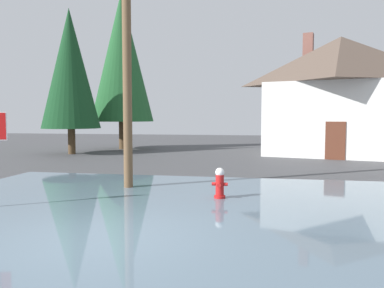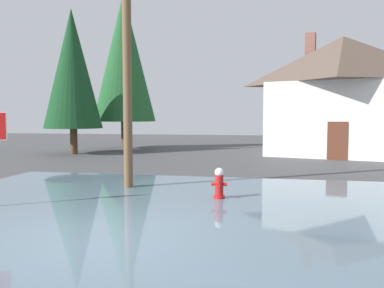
# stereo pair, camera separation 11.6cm
# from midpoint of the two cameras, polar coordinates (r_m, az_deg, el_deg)

# --- Properties ---
(ground_plane) EXTENTS (80.00, 80.00, 0.10)m
(ground_plane) POSITION_cam_midpoint_polar(r_m,az_deg,el_deg) (7.47, -13.89, -14.02)
(ground_plane) COLOR #424244
(flood_puddle) EXTENTS (13.34, 9.77, 0.03)m
(flood_puddle) POSITION_cam_midpoint_polar(r_m,az_deg,el_deg) (9.61, -5.47, -9.40)
(flood_puddle) COLOR slate
(flood_puddle) RESTS_ON ground
(lane_stop_bar) EXTENTS (3.09, 0.31, 0.01)m
(lane_stop_bar) POSITION_cam_midpoint_polar(r_m,az_deg,el_deg) (6.77, -24.62, -15.73)
(lane_stop_bar) COLOR silver
(lane_stop_bar) RESTS_ON ground
(fire_hydrant) EXTENTS (0.44, 0.37, 0.87)m
(fire_hydrant) POSITION_cam_midpoint_polar(r_m,az_deg,el_deg) (10.49, 3.85, -5.96)
(fire_hydrant) COLOR red
(fire_hydrant) RESTS_ON ground
(utility_pole) EXTENTS (1.60, 0.28, 8.70)m
(utility_pole) POSITION_cam_midpoint_polar(r_m,az_deg,el_deg) (12.32, -10.00, 14.67)
(utility_pole) COLOR brown
(utility_pole) RESTS_ON ground
(house) EXTENTS (9.74, 8.02, 7.44)m
(house) POSITION_cam_midpoint_polar(r_m,az_deg,el_deg) (24.10, 21.06, 7.00)
(house) COLOR silver
(house) RESTS_ON ground
(pine_tree_tall_left) EXTENTS (3.47, 3.47, 8.67)m
(pine_tree_tall_left) POSITION_cam_midpoint_polar(r_m,az_deg,el_deg) (24.28, -17.90, 10.65)
(pine_tree_tall_left) COLOR #4C3823
(pine_tree_tall_left) RESTS_ON ground
(pine_tree_mid_left) EXTENTS (4.29, 4.29, 10.72)m
(pine_tree_mid_left) POSITION_cam_midpoint_polar(r_m,az_deg,el_deg) (27.28, -10.57, 12.58)
(pine_tree_mid_left) COLOR #4C3823
(pine_tree_mid_left) RESTS_ON ground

